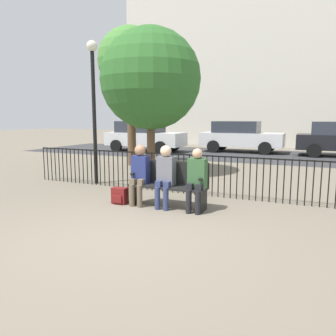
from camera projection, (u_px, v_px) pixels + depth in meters
ground_plane at (119, 237)px, 4.95m from camera, size 80.00×80.00×0.00m
park_bench at (170, 183)px, 6.57m from camera, size 1.57×0.45×0.92m
seated_person_0 at (140, 171)px, 6.68m from camera, size 0.34×0.39×1.24m
seated_person_1 at (165, 173)px, 6.45m from camera, size 0.34×0.39×1.25m
seated_person_2 at (197, 177)px, 6.18m from camera, size 0.34×0.39×1.21m
backpack at (120, 196)px, 6.85m from camera, size 0.32×0.23×0.34m
fence_railing at (189, 171)px, 7.64m from camera, size 9.01×0.03×0.95m
tree_0 at (150, 79)px, 10.21m from camera, size 3.15×3.15×4.56m
tree_1 at (130, 62)px, 11.96m from camera, size 2.39×2.39×5.07m
lamp_post at (93, 91)px, 8.63m from camera, size 0.28×0.28×3.76m
street_surface at (254, 155)px, 15.77m from camera, size 24.00×6.00×0.01m
parked_car_0 at (240, 136)px, 17.23m from camera, size 4.20×1.94×1.62m
parked_car_2 at (144, 136)px, 17.63m from camera, size 4.20×1.94×1.62m
building_facade at (279, 28)px, 21.82m from camera, size 20.00×6.00×15.52m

